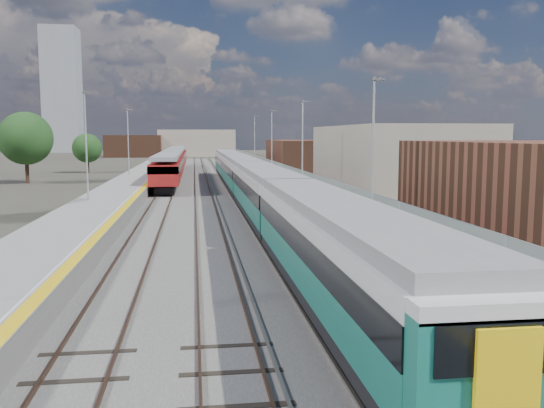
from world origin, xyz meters
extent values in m
plane|color=#47443A|center=(0.00, 50.00, 0.00)|extent=(320.00, 320.00, 0.00)
cube|color=#565451|center=(-2.25, 52.50, 0.03)|extent=(10.50, 155.00, 0.06)
cube|color=#4C3323|center=(0.78, 55.00, 0.11)|extent=(0.07, 160.00, 0.14)
cube|color=#4C3323|center=(2.22, 55.00, 0.11)|extent=(0.07, 160.00, 0.14)
cube|color=#4C3323|center=(-2.72, 55.00, 0.11)|extent=(0.07, 160.00, 0.14)
cube|color=#4C3323|center=(-1.28, 55.00, 0.11)|extent=(0.07, 160.00, 0.14)
cube|color=#4C3323|center=(-6.22, 55.00, 0.11)|extent=(0.07, 160.00, 0.14)
cube|color=#4C3323|center=(-4.78, 55.00, 0.11)|extent=(0.07, 160.00, 0.14)
cube|color=gray|center=(0.45, 55.00, 0.10)|extent=(0.08, 160.00, 0.10)
cube|color=gray|center=(-0.95, 55.00, 0.10)|extent=(0.08, 160.00, 0.10)
cube|color=slate|center=(5.25, 52.50, 0.50)|extent=(4.70, 155.00, 1.00)
cube|color=gray|center=(5.25, 52.50, 1.00)|extent=(4.70, 155.00, 0.03)
cube|color=yellow|center=(3.15, 52.50, 1.02)|extent=(0.40, 155.00, 0.01)
cube|color=gray|center=(7.45, 52.50, 1.60)|extent=(0.06, 155.00, 1.20)
cylinder|color=#9EA0A3|center=(6.60, 22.00, 4.77)|extent=(0.12, 0.12, 7.50)
cube|color=#4C4C4F|center=(6.85, 22.00, 8.42)|extent=(0.70, 0.18, 0.14)
cylinder|color=#9EA0A3|center=(6.60, 42.00, 4.77)|extent=(0.12, 0.12, 7.50)
cube|color=#4C4C4F|center=(6.85, 42.00, 8.42)|extent=(0.70, 0.18, 0.14)
cylinder|color=#9EA0A3|center=(6.60, 62.00, 4.77)|extent=(0.12, 0.12, 7.50)
cube|color=#4C4C4F|center=(6.85, 62.00, 8.42)|extent=(0.70, 0.18, 0.14)
cylinder|color=#9EA0A3|center=(6.60, 82.00, 4.77)|extent=(0.12, 0.12, 7.50)
cube|color=#4C4C4F|center=(6.85, 82.00, 8.42)|extent=(0.70, 0.18, 0.14)
cube|color=slate|center=(-9.05, 52.50, 0.50)|extent=(4.30, 155.00, 1.00)
cube|color=gray|center=(-9.05, 52.50, 1.00)|extent=(4.30, 155.00, 0.03)
cube|color=yellow|center=(-7.15, 52.50, 1.02)|extent=(0.45, 155.00, 0.01)
cube|color=silver|center=(-7.50, 52.50, 1.03)|extent=(0.08, 155.00, 0.01)
cylinder|color=#9EA0A3|center=(-10.20, 34.00, 4.77)|extent=(0.12, 0.12, 7.50)
cube|color=#4C4C4F|center=(-9.95, 34.00, 8.42)|extent=(0.70, 0.18, 0.14)
cylinder|color=#9EA0A3|center=(-10.20, 60.00, 4.77)|extent=(0.12, 0.12, 7.50)
cube|color=#4C4C4F|center=(-9.95, 60.00, 8.42)|extent=(0.70, 0.18, 0.14)
cube|color=#A29282|center=(16.00, 45.00, 3.20)|extent=(11.00, 22.00, 6.40)
cube|color=brown|center=(13.00, 78.00, 2.40)|extent=(8.00, 18.00, 4.80)
cube|color=#A29282|center=(-2.00, 150.00, 3.50)|extent=(20.00, 14.00, 7.00)
cube|color=brown|center=(-18.00, 145.00, 2.80)|extent=(14.00, 12.00, 5.60)
cube|color=gray|center=(-45.00, 190.00, 20.00)|extent=(11.00, 11.00, 40.00)
cube|color=black|center=(1.50, 9.23, 0.81)|extent=(2.52, 18.03, 0.43)
cube|color=#13634B|center=(1.50, 9.23, 1.55)|extent=(2.61, 18.03, 1.05)
cube|color=black|center=(1.50, 9.23, 2.39)|extent=(2.66, 18.03, 0.72)
cube|color=silver|center=(1.50, 9.23, 2.96)|extent=(2.61, 18.03, 0.44)
cube|color=gray|center=(1.50, 9.23, 3.35)|extent=(2.31, 18.03, 0.37)
cube|color=black|center=(1.50, 27.76, 0.81)|extent=(2.52, 18.03, 0.43)
cube|color=#13634B|center=(1.50, 27.76, 1.55)|extent=(2.61, 18.03, 1.05)
cube|color=black|center=(1.50, 27.76, 2.39)|extent=(2.66, 18.03, 0.72)
cube|color=silver|center=(1.50, 27.76, 2.96)|extent=(2.61, 18.03, 0.44)
cube|color=gray|center=(1.50, 27.76, 3.35)|extent=(2.31, 18.03, 0.37)
cube|color=black|center=(1.50, 46.29, 0.81)|extent=(2.52, 18.03, 0.43)
cube|color=#13634B|center=(1.50, 46.29, 1.55)|extent=(2.61, 18.03, 1.05)
cube|color=black|center=(1.50, 46.29, 2.39)|extent=(2.66, 18.03, 0.72)
cube|color=silver|center=(1.50, 46.29, 2.96)|extent=(2.61, 18.03, 0.44)
cube|color=gray|center=(1.50, 46.29, 3.35)|extent=(2.31, 18.03, 0.37)
cube|color=black|center=(1.50, 64.82, 0.81)|extent=(2.52, 18.03, 0.43)
cube|color=#13634B|center=(1.50, 64.82, 1.55)|extent=(2.61, 18.03, 1.05)
cube|color=black|center=(1.50, 64.82, 2.39)|extent=(2.66, 18.03, 0.72)
cube|color=silver|center=(1.50, 64.82, 2.96)|extent=(2.61, 18.03, 0.44)
cube|color=gray|center=(1.50, 64.82, 3.35)|extent=(2.31, 18.03, 0.37)
cube|color=#13634B|center=(1.50, -0.02, 1.99)|extent=(2.59, 0.55, 1.94)
cube|color=black|center=(1.50, -0.31, 2.54)|extent=(2.13, 0.06, 0.74)
cube|color=yellow|center=(1.50, -0.36, 1.90)|extent=(0.97, 0.09, 1.94)
cube|color=black|center=(-5.50, 52.77, 0.45)|extent=(1.82, 15.49, 0.63)
cube|color=maroon|center=(-5.50, 52.77, 1.97)|extent=(2.69, 18.22, 1.92)
cube|color=black|center=(-5.50, 52.77, 2.45)|extent=(2.74, 18.22, 0.67)
cube|color=gray|center=(-5.50, 52.77, 3.40)|extent=(2.40, 18.22, 0.38)
cube|color=black|center=(-5.50, 71.49, 0.45)|extent=(1.82, 15.49, 0.63)
cube|color=maroon|center=(-5.50, 71.49, 1.97)|extent=(2.69, 18.22, 1.92)
cube|color=black|center=(-5.50, 71.49, 2.45)|extent=(2.74, 18.22, 0.67)
cube|color=gray|center=(-5.50, 71.49, 3.40)|extent=(2.40, 18.22, 0.38)
cube|color=black|center=(-5.50, 90.21, 0.45)|extent=(1.82, 15.49, 0.63)
cube|color=maroon|center=(-5.50, 90.21, 1.97)|extent=(2.69, 18.22, 1.92)
cube|color=black|center=(-5.50, 90.21, 2.45)|extent=(2.74, 18.22, 0.67)
cube|color=gray|center=(-5.50, 90.21, 3.40)|extent=(2.40, 18.22, 0.38)
cylinder|color=#382619|center=(-21.84, 61.78, 1.43)|extent=(0.44, 0.44, 2.87)
sphere|color=#1C3C17|center=(-21.84, 61.78, 5.18)|extent=(6.06, 6.06, 6.06)
cylinder|color=#382619|center=(-18.34, 80.14, 1.02)|extent=(0.44, 0.44, 2.03)
sphere|color=#1C3C17|center=(-18.34, 80.14, 3.67)|extent=(4.29, 4.29, 4.29)
cylinder|color=#382619|center=(19.68, 70.10, 1.10)|extent=(0.44, 0.44, 2.19)
sphere|color=#1C3C17|center=(19.68, 70.10, 3.95)|extent=(4.62, 4.62, 4.62)
camera|label=1|loc=(-2.77, -7.51, 5.50)|focal=38.00mm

